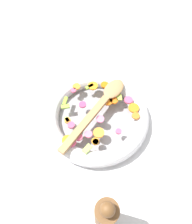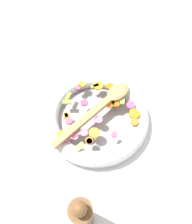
# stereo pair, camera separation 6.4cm
# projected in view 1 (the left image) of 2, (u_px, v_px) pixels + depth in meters

# --- Properties ---
(ground_plane) EXTENTS (4.00, 4.00, 0.00)m
(ground_plane) POSITION_uv_depth(u_px,v_px,m) (96.00, 120.00, 0.75)
(ground_plane) COLOR silver
(skillet) EXTENTS (0.35, 0.35, 0.05)m
(skillet) POSITION_uv_depth(u_px,v_px,m) (96.00, 116.00, 0.73)
(skillet) COLOR gray
(skillet) RESTS_ON ground_plane
(chopped_vegetables) EXTENTS (0.27, 0.26, 0.01)m
(chopped_vegetables) POSITION_uv_depth(u_px,v_px,m) (96.00, 113.00, 0.70)
(chopped_vegetables) COLOR orange
(chopped_vegetables) RESTS_ON skillet
(wooden_spoon) EXTENTS (0.32, 0.15, 0.01)m
(wooden_spoon) POSITION_uv_depth(u_px,v_px,m) (100.00, 105.00, 0.70)
(wooden_spoon) COLOR #A87F51
(wooden_spoon) RESTS_ON chopped_vegetables
(pepper_mill) EXTENTS (0.05, 0.05, 0.21)m
(pepper_mill) POSITION_uv_depth(u_px,v_px,m) (106.00, 215.00, 0.51)
(pepper_mill) COLOR brown
(pepper_mill) RESTS_ON ground_plane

